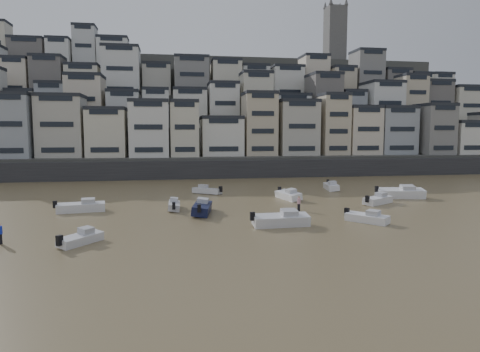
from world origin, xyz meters
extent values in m
plane|color=olive|center=(0.00, 0.00, 0.00)|extent=(400.00, 400.00, 0.00)
cube|color=#38383A|center=(10.00, 65.00, 1.75)|extent=(140.00, 3.00, 3.50)
cube|color=#4C4C47|center=(15.00, 72.00, 2.00)|extent=(140.00, 14.00, 4.00)
cube|color=#4C4C47|center=(15.00, 84.00, 5.00)|extent=(140.00, 14.00, 10.00)
cube|color=#4C4C47|center=(15.00, 96.00, 9.00)|extent=(140.00, 14.00, 18.00)
cube|color=#4C4C47|center=(15.00, 108.00, 13.00)|extent=(140.00, 16.00, 26.00)
cube|color=#4C4C47|center=(15.00, 122.00, 16.00)|extent=(140.00, 18.00, 32.00)
cube|color=#66635E|center=(55.00, 120.00, 41.00)|extent=(6.00, 6.00, 18.00)
camera|label=1|loc=(0.50, -18.57, 9.08)|focal=32.00mm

